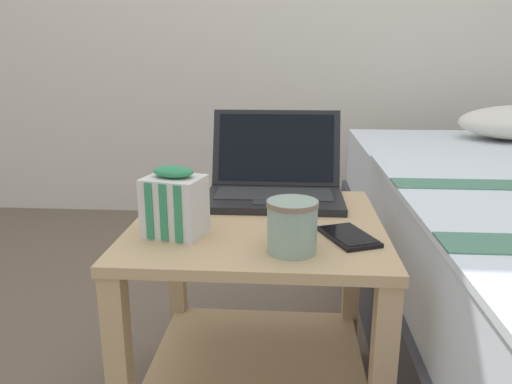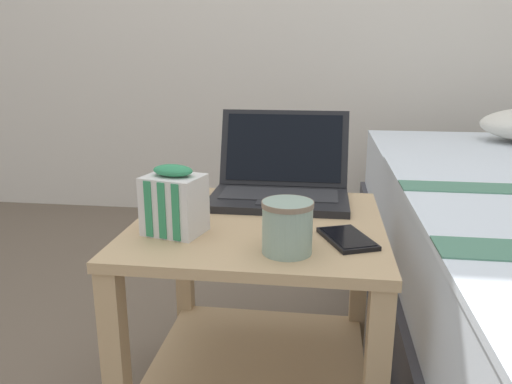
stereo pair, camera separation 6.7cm
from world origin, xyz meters
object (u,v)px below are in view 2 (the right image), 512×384
at_px(snack_bag, 174,202).
at_px(cell_phone, 347,238).
at_px(laptop, 280,182).
at_px(mug_front_left, 288,224).

xyz_separation_m(snack_bag, cell_phone, (0.36, -0.00, -0.06)).
xyz_separation_m(laptop, cell_phone, (0.16, -0.29, -0.04)).
relative_size(laptop, mug_front_left, 2.52).
height_order(snack_bag, cell_phone, snack_bag).
bearing_deg(laptop, snack_bag, -124.15).
relative_size(mug_front_left, cell_phone, 0.88).
relative_size(snack_bag, cell_phone, 0.94).
height_order(mug_front_left, cell_phone, mug_front_left).
height_order(laptop, snack_bag, laptop).
distance_m(mug_front_left, snack_bag, 0.26).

